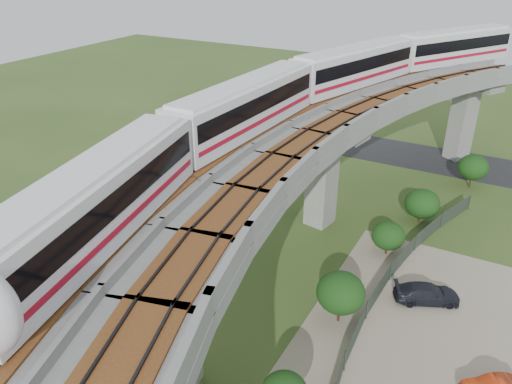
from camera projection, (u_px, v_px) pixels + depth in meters
ground at (254, 282)px, 36.72m from camera, size 160.00×160.00×0.00m
dirt_lot at (447, 370)px, 29.16m from camera, size 18.00×26.00×0.04m
asphalt_road at (374, 148)px, 60.21m from camera, size 60.00×8.00×0.03m
viaduct at (308, 182)px, 31.00m from camera, size 19.58×73.98×11.40m
metro_train at (325, 90)px, 37.98m from camera, size 15.71×60.55×3.64m
fence at (386, 316)px, 32.21m from camera, size 3.87×38.73×1.50m
tree_0 at (473, 167)px, 49.77m from camera, size 2.96×2.96×3.49m
tree_1 at (422, 204)px, 43.64m from camera, size 3.02×3.02×3.15m
tree_2 at (388, 236)px, 39.24m from camera, size 2.61×2.61×2.80m
tree_3 at (341, 293)px, 31.88m from camera, size 3.15×3.15×3.67m
car_dark at (427, 293)px, 34.43m from camera, size 4.80×3.54×1.29m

